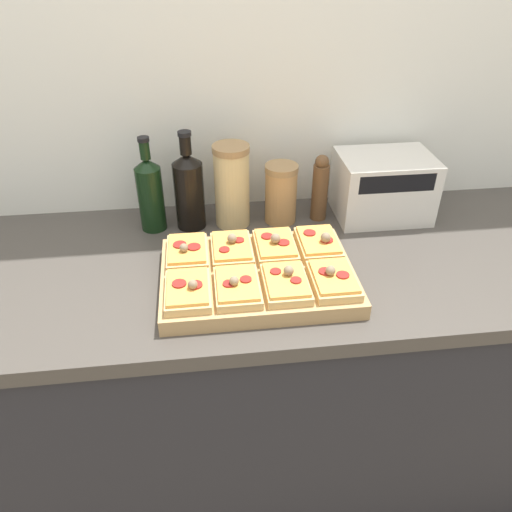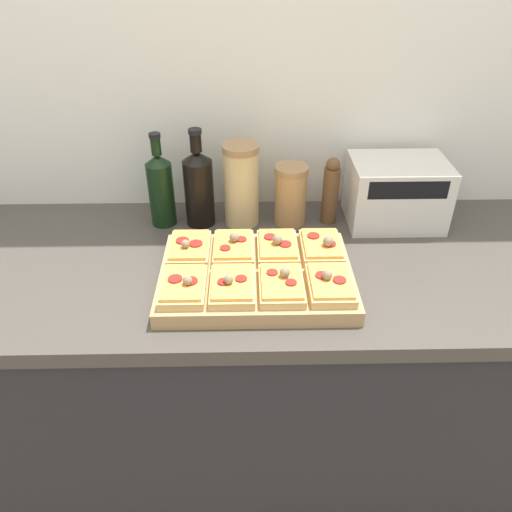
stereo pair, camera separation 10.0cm
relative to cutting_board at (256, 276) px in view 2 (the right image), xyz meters
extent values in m
cube|color=silver|center=(-0.07, 0.45, 0.30)|extent=(6.00, 0.06, 2.50)
cube|color=#232328|center=(-0.07, 0.10, -0.51)|extent=(2.60, 0.64, 0.89)
cube|color=#423D38|center=(-0.07, 0.10, -0.04)|extent=(2.63, 0.67, 0.04)
cube|color=tan|center=(0.00, 0.00, 0.00)|extent=(0.46, 0.33, 0.04)
cube|color=tan|center=(-0.17, 0.08, 0.03)|extent=(0.10, 0.15, 0.02)
cube|color=gold|center=(-0.17, 0.08, 0.04)|extent=(0.09, 0.13, 0.01)
cylinder|color=maroon|center=(-0.18, 0.09, 0.05)|extent=(0.03, 0.03, 0.00)
cylinder|color=maroon|center=(-0.15, 0.07, 0.05)|extent=(0.03, 0.03, 0.00)
sphere|color=#7F6B51|center=(-0.17, 0.06, 0.06)|extent=(0.02, 0.02, 0.02)
cube|color=tan|center=(-0.06, 0.08, 0.03)|extent=(0.10, 0.15, 0.02)
cube|color=gold|center=(-0.06, 0.08, 0.04)|extent=(0.09, 0.13, 0.01)
cylinder|color=maroon|center=(-0.08, 0.05, 0.05)|extent=(0.03, 0.03, 0.00)
cylinder|color=maroon|center=(-0.04, 0.09, 0.05)|extent=(0.03, 0.03, 0.00)
sphere|color=#7F6B51|center=(-0.05, 0.09, 0.06)|extent=(0.02, 0.02, 0.02)
cube|color=tan|center=(0.06, 0.08, 0.03)|extent=(0.10, 0.15, 0.02)
cube|color=gold|center=(0.06, 0.08, 0.04)|extent=(0.09, 0.13, 0.01)
cylinder|color=maroon|center=(0.04, 0.10, 0.05)|extent=(0.03, 0.03, 0.00)
cylinder|color=maroon|center=(0.07, 0.07, 0.05)|extent=(0.03, 0.03, 0.00)
sphere|color=#7F6B51|center=(0.05, 0.07, 0.06)|extent=(0.03, 0.03, 0.03)
cube|color=tan|center=(0.17, 0.08, 0.03)|extent=(0.10, 0.15, 0.02)
cube|color=gold|center=(0.17, 0.08, 0.04)|extent=(0.09, 0.13, 0.01)
cylinder|color=maroon|center=(0.15, 0.11, 0.05)|extent=(0.03, 0.03, 0.00)
cylinder|color=maroon|center=(0.19, 0.07, 0.05)|extent=(0.03, 0.03, 0.00)
sphere|color=#7F6B51|center=(0.18, 0.06, 0.06)|extent=(0.03, 0.03, 0.03)
cube|color=tan|center=(-0.17, -0.08, 0.03)|extent=(0.10, 0.15, 0.02)
cube|color=gold|center=(-0.17, -0.08, 0.04)|extent=(0.09, 0.13, 0.01)
cylinder|color=maroon|center=(-0.18, -0.07, 0.05)|extent=(0.03, 0.03, 0.00)
cylinder|color=maroon|center=(-0.15, -0.08, 0.05)|extent=(0.03, 0.03, 0.00)
sphere|color=#7F6B51|center=(-0.15, -0.09, 0.06)|extent=(0.02, 0.02, 0.02)
cube|color=tan|center=(-0.06, -0.08, 0.03)|extent=(0.10, 0.15, 0.02)
cube|color=gold|center=(-0.06, -0.08, 0.04)|extent=(0.09, 0.13, 0.01)
cylinder|color=maroon|center=(-0.08, -0.09, 0.05)|extent=(0.03, 0.03, 0.00)
cylinder|color=maroon|center=(-0.04, -0.08, 0.05)|extent=(0.03, 0.03, 0.00)
sphere|color=#7F6B51|center=(-0.06, -0.09, 0.06)|extent=(0.02, 0.02, 0.02)
cube|color=tan|center=(0.06, -0.08, 0.03)|extent=(0.10, 0.15, 0.02)
cube|color=gold|center=(0.06, -0.08, 0.04)|extent=(0.09, 0.13, 0.01)
cylinder|color=maroon|center=(0.04, -0.05, 0.05)|extent=(0.03, 0.03, 0.00)
cylinder|color=maroon|center=(0.08, -0.09, 0.05)|extent=(0.03, 0.03, 0.00)
sphere|color=#7F6B51|center=(0.06, -0.07, 0.06)|extent=(0.02, 0.02, 0.02)
cube|color=tan|center=(0.17, -0.08, 0.03)|extent=(0.10, 0.15, 0.02)
cube|color=gold|center=(0.17, -0.08, 0.04)|extent=(0.09, 0.13, 0.01)
cylinder|color=maroon|center=(0.15, -0.07, 0.05)|extent=(0.03, 0.03, 0.00)
cylinder|color=maroon|center=(0.19, -0.09, 0.05)|extent=(0.03, 0.03, 0.00)
sphere|color=#7F6B51|center=(0.16, -0.08, 0.06)|extent=(0.02, 0.02, 0.02)
cylinder|color=black|center=(-0.26, 0.30, 0.07)|extent=(0.07, 0.07, 0.19)
cone|color=black|center=(-0.26, 0.30, 0.18)|extent=(0.07, 0.07, 0.03)
cylinder|color=black|center=(-0.26, 0.30, 0.22)|extent=(0.03, 0.03, 0.05)
cylinder|color=black|center=(-0.26, 0.30, 0.25)|extent=(0.03, 0.03, 0.01)
cylinder|color=black|center=(-0.16, 0.30, 0.08)|extent=(0.08, 0.08, 0.19)
cone|color=black|center=(-0.16, 0.30, 0.19)|extent=(0.08, 0.08, 0.03)
cylinder|color=black|center=(-0.16, 0.30, 0.23)|extent=(0.03, 0.03, 0.05)
cylinder|color=black|center=(-0.16, 0.30, 0.26)|extent=(0.04, 0.04, 0.01)
cylinder|color=tan|center=(-0.04, 0.30, 0.09)|extent=(0.10, 0.10, 0.22)
cylinder|color=#937047|center=(-0.04, 0.30, 0.21)|extent=(0.10, 0.10, 0.02)
cylinder|color=#AD7F4C|center=(0.10, 0.30, 0.06)|extent=(0.09, 0.09, 0.16)
cylinder|color=#937047|center=(0.10, 0.30, 0.15)|extent=(0.09, 0.09, 0.02)
cylinder|color=brown|center=(0.22, 0.30, 0.06)|extent=(0.05, 0.05, 0.17)
sphere|color=brown|center=(0.22, 0.30, 0.16)|extent=(0.04, 0.04, 0.04)
cube|color=beige|center=(0.41, 0.30, 0.07)|extent=(0.27, 0.20, 0.19)
cube|color=black|center=(0.41, 0.21, 0.13)|extent=(0.21, 0.01, 0.05)
cube|color=black|center=(0.55, 0.30, 0.08)|extent=(0.02, 0.02, 0.02)
camera|label=1|loc=(-0.12, -0.97, 0.72)|focal=35.00mm
camera|label=2|loc=(-0.02, -0.98, 0.72)|focal=35.00mm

